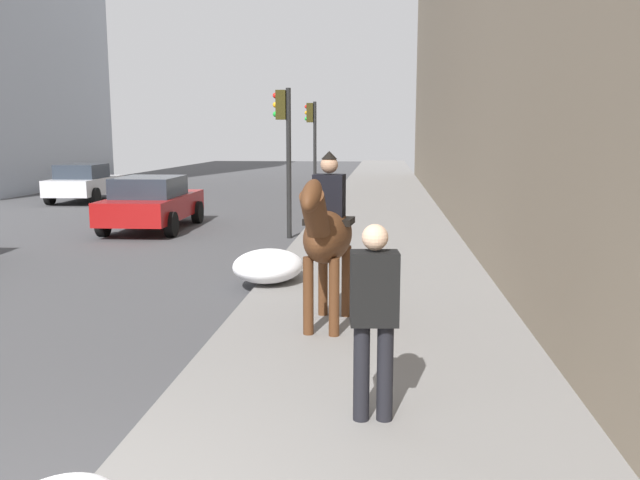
# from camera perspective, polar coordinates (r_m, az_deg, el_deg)

# --- Properties ---
(mounted_horse_near) EXTENTS (2.15, 0.72, 2.22)m
(mounted_horse_near) POSITION_cam_1_polar(r_m,az_deg,el_deg) (8.21, 0.62, 0.64)
(mounted_horse_near) COLOR #4C2B16
(mounted_horse_near) RESTS_ON sidewalk_slab
(pedestrian_greeting) EXTENTS (0.30, 0.42, 1.70)m
(pedestrian_greeting) POSITION_cam_1_polar(r_m,az_deg,el_deg) (5.55, 4.71, -6.03)
(pedestrian_greeting) COLOR black
(pedestrian_greeting) RESTS_ON sidewalk_slab
(car_near_lane) EXTENTS (3.94, 2.05, 1.44)m
(car_near_lane) POSITION_cam_1_polar(r_m,az_deg,el_deg) (26.66, -19.78, 4.71)
(car_near_lane) COLOR silver
(car_near_lane) RESTS_ON ground
(car_far_lane) EXTENTS (4.29, 2.07, 1.44)m
(car_far_lane) POSITION_cam_1_polar(r_m,az_deg,el_deg) (18.25, -14.36, 3.19)
(car_far_lane) COLOR maroon
(car_far_lane) RESTS_ON ground
(traffic_light_near_curb) EXTENTS (0.20, 0.44, 3.65)m
(traffic_light_near_curb) POSITION_cam_1_polar(r_m,az_deg,el_deg) (16.13, -3.06, 8.81)
(traffic_light_near_curb) COLOR black
(traffic_light_near_curb) RESTS_ON ground
(traffic_light_far_curb) EXTENTS (0.20, 0.44, 3.74)m
(traffic_light_far_curb) POSITION_cam_1_polar(r_m,az_deg,el_deg) (24.56, -0.66, 9.06)
(traffic_light_far_curb) COLOR black
(traffic_light_far_curb) RESTS_ON ground
(snow_pile_far) EXTENTS (1.51, 1.16, 0.52)m
(snow_pile_far) POSITION_cam_1_polar(r_m,az_deg,el_deg) (11.00, -4.52, -2.24)
(snow_pile_far) COLOR white
(snow_pile_far) RESTS_ON sidewalk_slab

